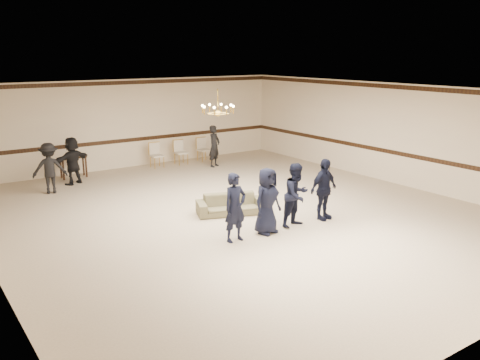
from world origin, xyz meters
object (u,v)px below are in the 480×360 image
Objects in this scene: banquet_chair_left at (157,155)px; banquet_chair_right at (204,150)px; chandelier at (218,101)px; adult_right at (214,146)px; console_table at (74,167)px; boy_d at (324,189)px; boy_b at (267,201)px; boy_c at (297,195)px; adult_mid at (72,161)px; adult_left at (49,168)px; boy_a at (235,207)px; banquet_chair_mid at (181,152)px; settee at (231,204)px.

banquet_chair_right is at bearing 3.11° from banquet_chair_left.
chandelier is 5.35m from adult_right.
chandelier reaches higher than banquet_chair_left.
boy_d is at bearing -67.70° from console_table.
boy_c is (0.90, 0.00, 0.00)m from boy_b.
adult_left is at bearing 14.38° from adult_mid.
boy_a is 1.02× the size of adult_mid.
banquet_chair_mid is (1.00, 0.00, 0.00)m from banquet_chair_left.
banquet_chair_mid is (1.66, 5.28, -2.42)m from chandelier.
boy_b is 1.02× the size of adult_right.
boy_a is 1.02× the size of adult_left.
boy_b is 1.73× the size of banquet_chair_right.
banquet_chair_mid and banquet_chair_right have the same top height.
settee is 5.86m from adult_left.
boy_d is 2.44m from settee.
banquet_chair_left is (-1.84, 1.05, -0.31)m from adult_right.
boy_d is 7.89m from banquet_chair_left.
adult_left is at bearing -162.82° from banquet_chair_mid.
boy_b is at bearing -73.41° from settee.
boy_b is at bearing -139.93° from adult_right.
banquet_chair_right reaches higher than console_table.
boy_d is 1.83× the size of console_table.
adult_right is at bearing 56.52° from boy_b.
chandelier is 1.04× the size of banquet_chair_mid.
banquet_chair_left is (1.85, 7.84, -0.33)m from boy_a.
adult_mid reaches higher than banquet_chair_left.
boy_a is 1.00× the size of boy_b.
boy_b is at bearing 173.03° from boy_d.
console_table is at bearing 178.46° from banquet_chair_right.
boy_a and boy_c have the same top height.
boy_b is 1.83× the size of console_table.
boy_a reaches higher than adult_mid.
banquet_chair_mid is at bearing -6.16° from console_table.
adult_left is (-3.50, 3.93, -2.11)m from chandelier.
boy_a reaches higher than adult_right.
boy_c is at bearing -11.17° from boy_b.
boy_a is 0.88× the size of settee.
adult_left is 6.32m from banquet_chair_right.
adult_mid is at bearing -110.46° from console_table.
console_table is (-2.95, 8.04, -0.43)m from boy_c.
banquet_chair_right is (2.83, 6.15, 0.19)m from settee.
adult_mid is 4.32m from banquet_chair_mid.
chandelier is 0.53× the size of settee.
boy_d reaches higher than console_table.
adult_right is at bearing 59.43° from chandelier.
adult_mid reaches higher than settee.
chandelier is 1.09× the size of console_table.
banquet_chair_right is at bearing 65.11° from boy_c.
banquet_chair_mid is 1.00× the size of banquet_chair_right.
boy_b reaches higher than console_table.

